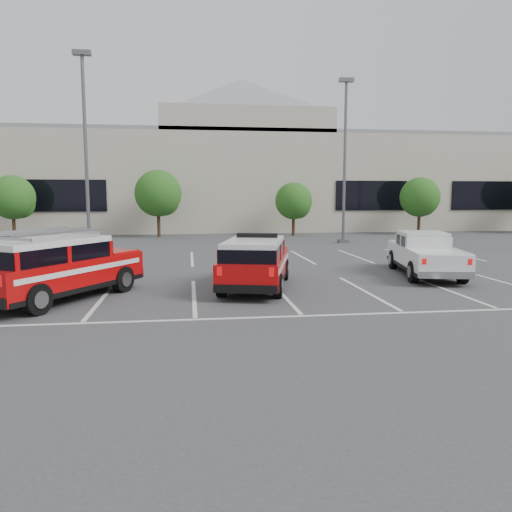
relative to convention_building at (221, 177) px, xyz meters
The scene contains 12 objects.
ground 32.21m from the convention_building, 90.33° to the right, with size 120.00×120.00×0.00m, color #39393C.
stall_markings 27.77m from the convention_building, 90.38° to the right, with size 23.00×15.00×0.01m, color silver.
convention_building is the anchor object (origin of this frame).
tree_left 18.11m from the convention_building, 146.95° to the right, with size 3.07×3.07×4.42m.
tree_mid_left 11.19m from the convention_building, 117.40° to the right, with size 3.37×3.37×4.85m.
tree_mid_right 11.20m from the convention_building, 63.43° to the right, with size 2.77×2.77×3.99m.
tree_right 17.96m from the convention_building, 33.37° to the right, with size 3.07×3.07×4.42m.
light_pole_left 21.49m from the convention_building, 112.39° to the right, with size 0.90×0.60×10.24m.
light_pole_mid 17.27m from the convention_building, 66.74° to the right, with size 0.90×0.60×10.24m.
fire_chief_suv 30.99m from the convention_building, 91.58° to the right, with size 3.05×5.36×1.78m.
white_pickup 29.80m from the convention_building, 78.44° to the right, with size 2.86×5.57×1.63m.
ladder_suv 32.81m from the convention_building, 102.14° to the right, with size 4.51×5.54×2.07m.
Camera 1 is at (-2.81, -14.92, 3.05)m, focal length 35.00 mm.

